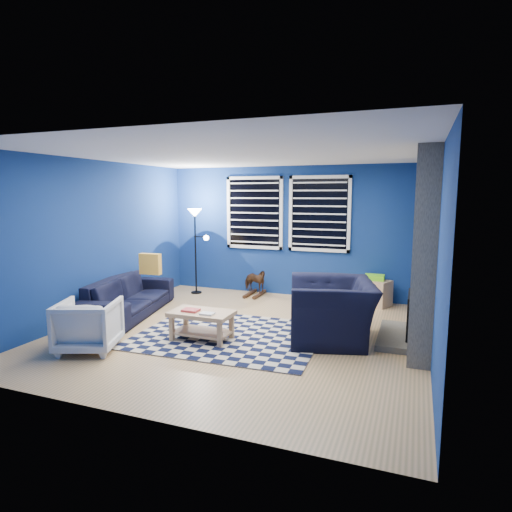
% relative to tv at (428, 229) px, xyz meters
% --- Properties ---
extents(floor, '(5.00, 5.00, 0.00)m').
position_rel_tv_xyz_m(floor, '(-2.45, -2.00, -1.40)').
color(floor, tan).
rests_on(floor, ground).
extents(ceiling, '(5.00, 5.00, 0.00)m').
position_rel_tv_xyz_m(ceiling, '(-2.45, -2.00, 1.10)').
color(ceiling, white).
rests_on(ceiling, wall_back).
extents(wall_back, '(5.00, 0.00, 5.00)m').
position_rel_tv_xyz_m(wall_back, '(-2.45, 0.50, -0.15)').
color(wall_back, navy).
rests_on(wall_back, floor).
extents(wall_left, '(0.00, 5.00, 5.00)m').
position_rel_tv_xyz_m(wall_left, '(-4.95, -2.00, -0.15)').
color(wall_left, navy).
rests_on(wall_left, floor).
extents(wall_right, '(0.00, 5.00, 5.00)m').
position_rel_tv_xyz_m(wall_right, '(0.05, -2.00, -0.15)').
color(wall_right, navy).
rests_on(wall_right, floor).
extents(fireplace, '(0.65, 2.00, 2.50)m').
position_rel_tv_xyz_m(fireplace, '(-0.09, -1.50, -0.20)').
color(fireplace, gray).
rests_on(fireplace, floor).
extents(window_left, '(1.17, 0.06, 1.42)m').
position_rel_tv_xyz_m(window_left, '(-3.20, 0.46, 0.20)').
color(window_left, black).
rests_on(window_left, wall_back).
extents(window_right, '(1.17, 0.06, 1.42)m').
position_rel_tv_xyz_m(window_right, '(-1.90, 0.46, 0.20)').
color(window_right, black).
rests_on(window_right, wall_back).
extents(tv, '(0.07, 1.00, 0.58)m').
position_rel_tv_xyz_m(tv, '(0.00, 0.00, 0.00)').
color(tv, black).
rests_on(tv, wall_right).
extents(rug, '(2.57, 2.09, 0.02)m').
position_rel_tv_xyz_m(rug, '(-2.55, -2.19, -1.39)').
color(rug, black).
rests_on(rug, floor).
extents(sofa, '(2.21, 1.24, 0.61)m').
position_rel_tv_xyz_m(sofa, '(-4.55, -1.78, -1.10)').
color(sofa, black).
rests_on(sofa, floor).
extents(armchair_big, '(1.50, 1.39, 0.81)m').
position_rel_tv_xyz_m(armchair_big, '(-1.20, -1.83, -0.99)').
color(armchair_big, black).
rests_on(armchair_big, floor).
extents(armchair_bent, '(0.90, 0.92, 0.65)m').
position_rel_tv_xyz_m(armchair_bent, '(-3.99, -3.32, -1.07)').
color(armchair_bent, gray).
rests_on(armchair_bent, floor).
extents(rocking_horse, '(0.37, 0.59, 0.46)m').
position_rel_tv_xyz_m(rocking_horse, '(-3.08, 0.17, -1.10)').
color(rocking_horse, '#412515').
rests_on(rocking_horse, floor).
extents(coffee_table, '(0.84, 0.49, 0.42)m').
position_rel_tv_xyz_m(coffee_table, '(-2.83, -2.49, -1.11)').
color(coffee_table, tan).
rests_on(coffee_table, rug).
extents(cabinet, '(0.65, 0.56, 0.55)m').
position_rel_tv_xyz_m(cabinet, '(-0.83, 0.25, -1.16)').
color(cabinet, tan).
rests_on(cabinet, floor).
extents(floor_lamp, '(0.46, 0.28, 1.68)m').
position_rel_tv_xyz_m(floor_lamp, '(-4.23, -0.04, -0.02)').
color(floor_lamp, black).
rests_on(floor_lamp, floor).
extents(throw_pillow, '(0.38, 0.14, 0.36)m').
position_rel_tv_xyz_m(throw_pillow, '(-4.40, -1.37, -0.61)').
color(throw_pillow, gold).
rests_on(throw_pillow, sofa).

